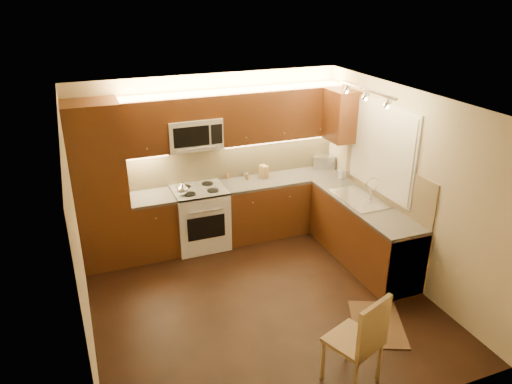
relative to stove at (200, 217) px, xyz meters
name	(u,v)px	position (x,y,z in m)	size (l,w,h in m)	color
floor	(261,302)	(0.30, -1.68, -0.46)	(4.00, 4.00, 0.01)	black
ceiling	(262,104)	(0.30, -1.68, 2.04)	(4.00, 4.00, 0.01)	beige
wall_back	(211,158)	(0.30, 0.32, 0.79)	(4.00, 0.01, 2.50)	#C4B38F
wall_front	(355,312)	(0.30, -3.67, 0.79)	(4.00, 0.01, 2.50)	#C4B38F
wall_left	(78,242)	(-1.70, -1.68, 0.79)	(0.01, 4.00, 2.50)	#C4B38F
wall_right	(405,187)	(2.30, -1.68, 0.79)	(0.01, 4.00, 2.50)	#C4B38F
pantry	(100,187)	(-1.35, 0.02, 0.69)	(0.70, 0.60, 2.30)	#4A210F
base_cab_back_left	(154,226)	(-0.69, 0.02, -0.03)	(0.62, 0.60, 0.86)	#4A210F
counter_back_left	(151,198)	(-0.69, 0.02, 0.42)	(0.62, 0.60, 0.04)	#32302E
base_cab_back_right	(282,205)	(1.34, 0.02, -0.03)	(1.92, 0.60, 0.86)	#4A210F
counter_back_right	(282,179)	(1.34, 0.02, 0.42)	(1.92, 0.60, 0.04)	#32302E
base_cab_right	(363,234)	(2.00, -1.28, -0.03)	(0.60, 2.00, 0.86)	#4A210F
counter_right	(366,205)	(2.00, -1.28, 0.42)	(0.60, 2.00, 0.04)	#32302E
dishwasher	(393,258)	(2.00, -1.98, -0.03)	(0.58, 0.60, 0.84)	silver
backsplash_back	(234,159)	(0.65, 0.31, 0.74)	(3.30, 0.02, 0.60)	tan
backsplash_right	(386,180)	(2.29, -1.28, 0.74)	(0.02, 2.00, 0.60)	tan
upper_cab_back_left	(143,127)	(-0.69, 0.15, 1.42)	(0.62, 0.35, 0.75)	#4A210F
upper_cab_back_right	(280,114)	(1.34, 0.15, 1.42)	(1.92, 0.35, 0.75)	#4A210F
upper_cab_bridge	(192,107)	(0.00, 0.15, 1.63)	(0.76, 0.35, 0.31)	#4A210F
upper_cab_right_corner	(341,115)	(2.12, -0.28, 1.42)	(0.35, 0.50, 0.75)	#4A210F
stove	(200,217)	(0.00, 0.00, 0.00)	(0.76, 0.65, 0.92)	silver
microwave	(194,133)	(0.00, 0.14, 1.26)	(0.76, 0.38, 0.44)	silver
window_frame	(382,149)	(2.29, -1.12, 1.14)	(0.03, 1.44, 1.24)	silver
window_blinds	(381,149)	(2.27, -1.12, 1.14)	(0.02, 1.36, 1.16)	silver
sink	(360,194)	(2.00, -1.12, 0.52)	(0.52, 0.86, 0.15)	silver
faucet	(372,187)	(2.18, -1.12, 0.59)	(0.20, 0.04, 0.30)	silver
track_light_bar	(367,90)	(1.85, -1.27, 2.00)	(0.04, 1.20, 0.03)	silver
kettle	(183,188)	(-0.26, -0.13, 0.56)	(0.17, 0.17, 0.20)	silver
toaster_oven	(323,161)	(2.14, 0.20, 0.55)	(0.35, 0.26, 0.21)	silver
knife_block	(264,172)	(1.07, 0.12, 0.54)	(0.09, 0.14, 0.20)	olive
spice_jar_a	(244,174)	(0.80, 0.26, 0.49)	(0.04, 0.04, 0.10)	silver
spice_jar_b	(247,177)	(0.80, 0.14, 0.49)	(0.04, 0.04, 0.10)	brown
spice_jar_c	(246,175)	(0.82, 0.21, 0.49)	(0.05, 0.05, 0.10)	silver
spice_jar_d	(228,176)	(0.53, 0.26, 0.48)	(0.04, 0.04, 0.09)	#99602D
soap_bottle	(342,172)	(2.18, -0.34, 0.54)	(0.09, 0.09, 0.20)	silver
rug	(377,324)	(1.40, -2.58, -0.45)	(0.57, 0.86, 0.01)	black
dining_chair	(353,338)	(0.64, -3.20, 0.05)	(0.46, 0.46, 1.03)	olive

